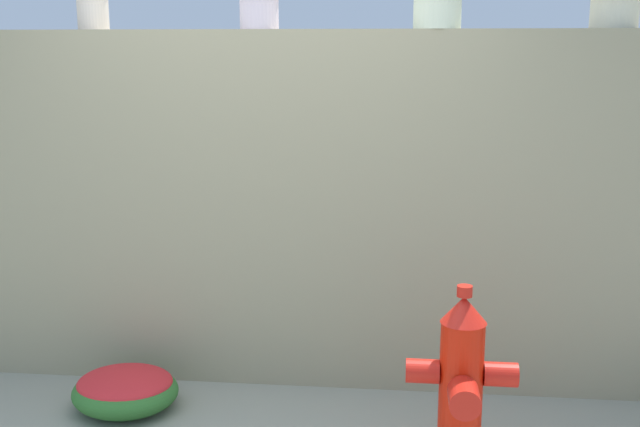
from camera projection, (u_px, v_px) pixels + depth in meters
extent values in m
cube|color=gray|center=(270.00, 210.00, 4.47)|extent=(6.49, 0.31, 2.03)
cylinder|color=beige|center=(93.00, 8.00, 4.36)|extent=(0.17, 0.17, 0.24)
cylinder|color=silver|center=(259.00, 10.00, 4.21)|extent=(0.21, 0.21, 0.21)
cylinder|color=beige|center=(437.00, 7.00, 4.11)|extent=(0.25, 0.25, 0.23)
cylinder|color=beige|center=(615.00, 10.00, 4.09)|extent=(0.25, 0.25, 0.19)
cylinder|color=red|center=(460.00, 396.00, 3.58)|extent=(0.20, 0.20, 0.71)
cone|color=red|center=(464.00, 309.00, 3.49)|extent=(0.21, 0.21, 0.12)
cylinder|color=red|center=(465.00, 291.00, 3.47)|extent=(0.07, 0.07, 0.05)
cylinder|color=red|center=(422.00, 371.00, 3.57)|extent=(0.15, 0.11, 0.11)
cylinder|color=red|center=(501.00, 374.00, 3.54)|extent=(0.15, 0.11, 0.11)
cylinder|color=red|center=(464.00, 398.00, 3.38)|extent=(0.14, 0.17, 0.14)
ellipsoid|color=#2E692A|center=(125.00, 392.00, 4.20)|extent=(0.57, 0.52, 0.23)
ellipsoid|color=red|center=(125.00, 383.00, 4.19)|extent=(0.52, 0.46, 0.13)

